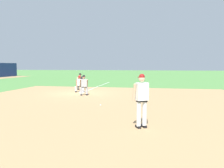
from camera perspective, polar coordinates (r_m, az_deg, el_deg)
The scene contains 9 objects.
ground_plane at distance 17.22m, azimuth -7.89°, elevation -2.31°, with size 160.00×160.00×0.00m, color #518942.
infield_dirt_patch at distance 12.33m, azimuth -3.15°, elevation -5.11°, with size 18.00×18.00×0.01m, color tan.
foul_line_stripe at distance 22.57m, azimuth -3.42°, elevation -0.55°, with size 11.20×0.10×0.00m, color white.
first_base_bag at distance 17.22m, azimuth -7.89°, elevation -2.16°, with size 0.38×0.38×0.09m, color white.
baseball at distance 11.65m, azimuth -3.00°, elevation -5.53°, with size 0.07×0.07×0.07m, color white.
pitcher at distance 7.51m, azimuth 7.77°, elevation -3.45°, with size 0.84×0.58×1.86m.
first_baseman at distance 17.63m, azimuth -8.40°, elevation 0.24°, with size 0.82×1.03×1.34m.
baserunner at distance 15.70m, azimuth -7.34°, elevation -0.09°, with size 0.60×0.67×1.46m.
umpire at distance 19.40m, azimuth -8.30°, elevation 0.84°, with size 0.61×0.67×1.46m.
Camera 1 is at (-16.22, -5.39, 2.14)m, focal length 35.00 mm.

